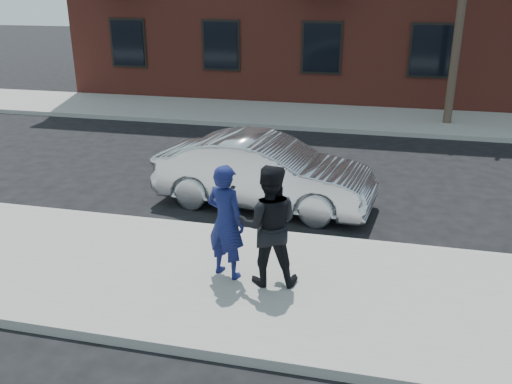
# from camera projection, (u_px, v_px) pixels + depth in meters

# --- Properties ---
(ground) EXTENTS (100.00, 100.00, 0.00)m
(ground) POSITION_uv_depth(u_px,v_px,m) (210.00, 276.00, 8.60)
(ground) COLOR black
(ground) RESTS_ON ground
(near_sidewalk) EXTENTS (50.00, 3.50, 0.15)m
(near_sidewalk) POSITION_uv_depth(u_px,v_px,m) (205.00, 279.00, 8.35)
(near_sidewalk) COLOR gray
(near_sidewalk) RESTS_ON ground
(near_curb) EXTENTS (50.00, 0.10, 0.15)m
(near_curb) POSITION_uv_depth(u_px,v_px,m) (236.00, 231.00, 9.98)
(near_curb) COLOR #999691
(near_curb) RESTS_ON ground
(far_sidewalk) EXTENTS (50.00, 3.50, 0.15)m
(far_sidewalk) POSITION_uv_depth(u_px,v_px,m) (310.00, 116.00, 18.80)
(far_sidewalk) COLOR gray
(far_sidewalk) RESTS_ON ground
(far_curb) EXTENTS (50.00, 0.10, 0.15)m
(far_curb) POSITION_uv_depth(u_px,v_px,m) (302.00, 128.00, 17.16)
(far_curb) COLOR #999691
(far_curb) RESTS_ON ground
(silver_sedan) EXTENTS (4.61, 2.05, 1.47)m
(silver_sedan) POSITION_uv_depth(u_px,v_px,m) (264.00, 172.00, 11.08)
(silver_sedan) COLOR #B7BABF
(silver_sedan) RESTS_ON ground
(man_hoodie) EXTENTS (0.76, 0.63, 1.78)m
(man_hoodie) POSITION_uv_depth(u_px,v_px,m) (226.00, 222.00, 8.03)
(man_hoodie) COLOR navy
(man_hoodie) RESTS_ON near_sidewalk
(man_peacoat) EXTENTS (1.01, 0.85, 1.84)m
(man_peacoat) POSITION_uv_depth(u_px,v_px,m) (269.00, 225.00, 7.83)
(man_peacoat) COLOR black
(man_peacoat) RESTS_ON near_sidewalk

